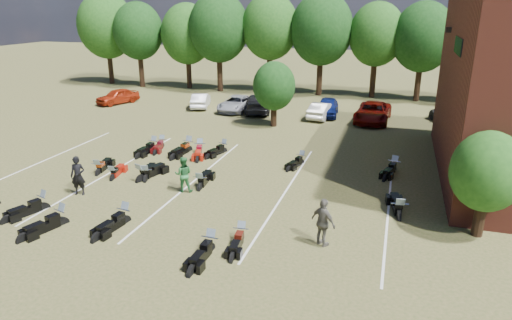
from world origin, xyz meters
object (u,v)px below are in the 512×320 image
at_px(person_black, 78,176).
at_px(person_grey, 323,223).
at_px(motorcycle_3, 125,223).
at_px(car_0, 118,96).
at_px(car_4, 327,107).
at_px(person_green, 183,174).
at_px(motorcycle_0, 43,209).
at_px(motorcycle_14, 162,147).
at_px(motorcycle_7, 113,179).

bearing_deg(person_black, person_grey, -22.69).
bearing_deg(person_black, motorcycle_3, -44.26).
xyz_separation_m(car_0, car_4, (19.63, 0.98, 0.03)).
relative_size(person_green, person_grey, 0.92).
height_order(car_0, motorcycle_3, car_0).
bearing_deg(motorcycle_0, motorcycle_14, 105.49).
xyz_separation_m(person_green, motorcycle_7, (-4.37, 0.34, -0.90)).
bearing_deg(car_4, person_grey, -85.99).
distance_m(person_black, motorcycle_7, 2.46).
bearing_deg(motorcycle_3, motorcycle_7, 136.31).
xyz_separation_m(person_green, person_grey, (7.52, -3.34, 0.07)).
bearing_deg(person_black, car_0, 102.66).
distance_m(person_black, person_green, 5.10).
distance_m(motorcycle_7, motorcycle_14, 5.96).
xyz_separation_m(person_black, person_grey, (12.25, -1.44, -0.00)).
height_order(motorcycle_3, motorcycle_7, motorcycle_3).
bearing_deg(motorcycle_3, person_green, 84.70).
height_order(person_black, person_green, person_black).
height_order(car_0, motorcycle_14, car_0).
bearing_deg(person_black, motorcycle_0, -119.83).
xyz_separation_m(car_4, motorcycle_0, (-9.48, -22.44, -0.73)).
relative_size(person_green, motorcycle_0, 0.79).
distance_m(person_grey, motorcycle_14, 15.55).
xyz_separation_m(car_0, person_green, (15.37, -17.58, 0.20)).
relative_size(car_0, person_green, 2.28).
height_order(person_green, motorcycle_7, person_green).
relative_size(motorcycle_0, motorcycle_3, 0.98).
bearing_deg(motorcycle_0, motorcycle_3, 17.61).
bearing_deg(person_green, motorcycle_14, -71.57).
relative_size(car_0, person_grey, 2.11).
relative_size(person_grey, motorcycle_3, 0.84).
bearing_deg(motorcycle_7, car_0, -68.92).
distance_m(car_4, motorcycle_7, 20.18).
bearing_deg(person_grey, motorcycle_14, -5.51).
xyz_separation_m(person_grey, motorcycle_7, (-11.89, 3.67, -0.98)).
relative_size(car_4, motorcycle_7, 2.14).
xyz_separation_m(person_black, motorcycle_7, (0.36, 2.23, -0.98)).
distance_m(person_green, motorcycle_14, 7.87).
height_order(car_0, person_green, person_green).
bearing_deg(person_green, car_0, -66.84).
bearing_deg(person_black, car_4, 50.31).
bearing_deg(motorcycle_14, motorcycle_7, -98.89).
bearing_deg(person_green, person_black, 3.85).
bearing_deg(motorcycle_7, motorcycle_0, 67.17).
xyz_separation_m(car_0, motorcycle_3, (14.48, -21.55, -0.70)).
height_order(person_black, motorcycle_0, person_black).
height_order(person_black, motorcycle_3, person_black).
xyz_separation_m(car_4, person_grey, (3.26, -21.90, 0.25)).
height_order(car_4, person_grey, person_grey).
distance_m(car_0, motorcycle_14, 15.59).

